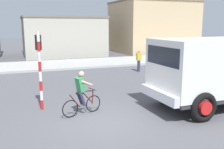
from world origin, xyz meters
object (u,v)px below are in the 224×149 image
(traffic_light_pole, at_px, (39,60))
(pedestrian_near_kerb, at_px, (139,60))
(cyclist, at_px, (82,93))
(truck_foreground, at_px, (214,68))

(traffic_light_pole, bearing_deg, pedestrian_near_kerb, 39.43)
(cyclist, relative_size, pedestrian_near_kerb, 1.06)
(cyclist, height_order, traffic_light_pole, traffic_light_pole)
(pedestrian_near_kerb, bearing_deg, truck_foreground, -95.48)
(traffic_light_pole, bearing_deg, truck_foreground, -18.42)
(traffic_light_pole, bearing_deg, cyclist, -42.35)
(pedestrian_near_kerb, bearing_deg, cyclist, -129.62)
(traffic_light_pole, height_order, pedestrian_near_kerb, traffic_light_pole)
(truck_foreground, distance_m, traffic_light_pole, 7.21)
(traffic_light_pole, distance_m, pedestrian_near_kerb, 9.99)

